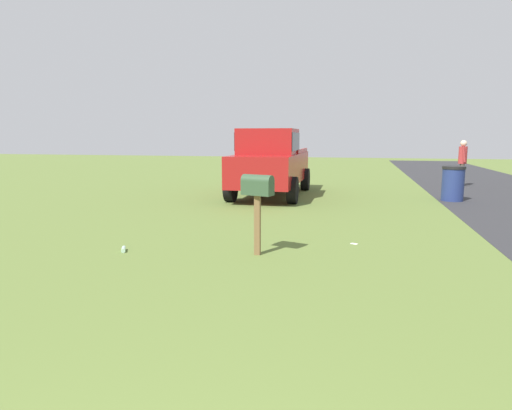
{
  "coord_description": "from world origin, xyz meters",
  "views": [
    {
      "loc": [
        -0.11,
        -0.54,
        1.86
      ],
      "look_at": [
        5.22,
        0.71,
        1.0
      ],
      "focal_mm": 30.7,
      "sensor_mm": 36.0,
      "label": 1
    }
  ],
  "objects_px": {
    "mailbox": "(257,191)",
    "pedestrian": "(462,160)",
    "trash_bin": "(453,183)",
    "pickup_truck": "(271,161)"
  },
  "relations": [
    {
      "from": "mailbox",
      "to": "pedestrian",
      "type": "bearing_deg",
      "value": -8.56
    },
    {
      "from": "trash_bin",
      "to": "mailbox",
      "type": "bearing_deg",
      "value": 149.16
    },
    {
      "from": "trash_bin",
      "to": "pedestrian",
      "type": "bearing_deg",
      "value": -14.76
    },
    {
      "from": "pickup_truck",
      "to": "mailbox",
      "type": "bearing_deg",
      "value": 8.96
    },
    {
      "from": "trash_bin",
      "to": "pedestrian",
      "type": "relative_size",
      "value": 0.58
    },
    {
      "from": "pedestrian",
      "to": "mailbox",
      "type": "bearing_deg",
      "value": -113.45
    },
    {
      "from": "mailbox",
      "to": "trash_bin",
      "type": "distance_m",
      "value": 8.23
    },
    {
      "from": "pickup_truck",
      "to": "trash_bin",
      "type": "height_order",
      "value": "pickup_truck"
    },
    {
      "from": "pickup_truck",
      "to": "trash_bin",
      "type": "distance_m",
      "value": 5.41
    },
    {
      "from": "pedestrian",
      "to": "pickup_truck",
      "type": "bearing_deg",
      "value": -144.36
    }
  ]
}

